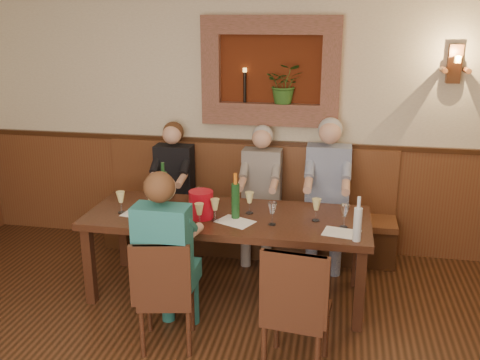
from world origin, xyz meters
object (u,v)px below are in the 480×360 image
Objects in this scene: chair_near_right at (296,333)px; person_chair_front at (168,273)px; chair_near_left at (168,314)px; spittoon_bucket at (201,204)px; wine_bottle_green_b at (164,188)px; person_bench_left at (173,199)px; dining_table at (227,223)px; person_bench_mid at (260,205)px; person_bench_right at (326,205)px; bench at (247,221)px; wine_bottle_green_a at (235,200)px; water_bottle at (358,223)px.

person_chair_front is (-0.96, 0.17, 0.28)m from chair_near_right.
chair_near_right is at bearing -17.94° from chair_near_left.
spittoon_bucket is at bearing 83.13° from person_chair_front.
person_bench_left is at bearing 102.34° from wine_bottle_green_b.
chair_near_left is at bearing -74.00° from person_bench_left.
chair_near_right reaches higher than dining_table.
person_bench_mid is 0.66m from person_bench_right.
person_chair_front is 3.43× the size of wine_bottle_green_b.
person_bench_mid is 3.38× the size of wine_bottle_green_b.
spittoon_bucket is at bearing 143.09° from chair_near_right.
person_bench_left is at bearing 94.40° from chair_near_left.
person_bench_left is 0.99× the size of person_chair_front.
bench is 2.23× the size of person_bench_left.
chair_near_right is at bearing -73.67° from person_bench_mid.
person_bench_left reaches higher than chair_near_right.
chair_near_left is at bearing -98.85° from bench.
person_chair_front reaches higher than wine_bottle_green_a.
person_bench_left reaches higher than spittoon_bucket.
chair_near_left is 1.77m from person_bench_left.
chair_near_right is at bearing -123.34° from water_bottle.
person_bench_left is (-0.76, 0.84, -0.12)m from dining_table.
person_bench_mid reaches higher than dining_table.
spittoon_bucket is (-0.88, 0.84, 0.59)m from chair_near_right.
person_bench_mid is 1.06m from spittoon_bucket.
person_chair_front is at bearing -73.55° from person_bench_left.
water_bottle is (1.07, -0.35, 0.22)m from dining_table.
person_chair_front is at bearing -70.34° from wine_bottle_green_b.
person_bench_left is at bearing -172.27° from bench.
wine_bottle_green_b is at bearing -153.00° from person_bench_right.
dining_table is 0.98m from chair_near_left.
dining_table is 1.23m from chair_near_right.
spittoon_bucket is 1.30m from water_bottle.
dining_table is 1.78× the size of person_bench_left.
water_bottle reaches higher than chair_near_right.
person_bench_left is 1.14m from spittoon_bucket.
spittoon_bucket is at bearing -59.43° from person_bench_left.
bench is 3.41× the size of chair_near_left.
person_bench_right is 4.13× the size of water_bottle.
spittoon_bucket reaches higher than chair_near_left.
person_chair_front reaches higher than chair_near_right.
spittoon_bucket is 0.58× the size of wine_bottle_green_b.
wine_bottle_green_b is at bearing -77.66° from person_bench_left.
wine_bottle_green_a is 0.98× the size of wine_bottle_green_b.
chair_near_right is 2.31m from person_bench_left.
spittoon_bucket is 0.29m from wine_bottle_green_a.
bench is 1.81m from chair_near_left.
person_bench_right is 3.71× the size of wine_bottle_green_a.
person_chair_front is 1.46m from water_bottle.
spittoon_bucket is at bearing -171.26° from wine_bottle_green_a.
wine_bottle_green_b reaches higher than dining_table.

